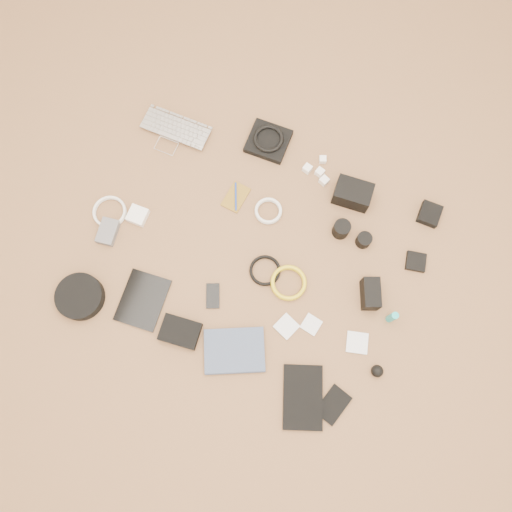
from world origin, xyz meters
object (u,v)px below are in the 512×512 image
at_px(tablet, 143,300).
at_px(headphone_case, 80,297).
at_px(dslr_camera, 353,194).
at_px(paperback, 235,374).
at_px(laptop, 172,136).
at_px(phone, 213,296).

height_order(tablet, headphone_case, headphone_case).
bearing_deg(headphone_case, dslr_camera, 43.57).
relative_size(tablet, paperback, 0.94).
relative_size(laptop, dslr_camera, 1.99).
distance_m(dslr_camera, phone, 0.70).
relative_size(dslr_camera, phone, 1.47).
height_order(laptop, paperback, same).
bearing_deg(dslr_camera, phone, -125.44).
xyz_separation_m(tablet, paperback, (0.45, -0.12, 0.01)).
bearing_deg(laptop, tablet, -74.13).
distance_m(tablet, phone, 0.28).
distance_m(laptop, phone, 0.72).
bearing_deg(laptop, phone, -51.96).
height_order(tablet, phone, tablet).
height_order(laptop, tablet, laptop).
height_order(tablet, paperback, paperback).
bearing_deg(tablet, paperback, -19.91).
height_order(laptop, dslr_camera, dslr_camera).
distance_m(phone, paperback, 0.31).
bearing_deg(headphone_case, phone, 22.97).
relative_size(dslr_camera, headphone_case, 0.81).
bearing_deg(headphone_case, paperback, -3.45).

